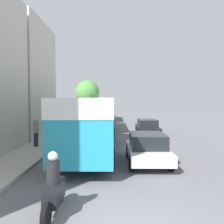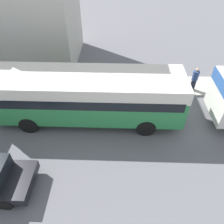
{
  "view_description": "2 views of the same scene",
  "coord_description": "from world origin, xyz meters",
  "px_view_note": "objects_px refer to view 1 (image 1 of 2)",
  "views": [
    {
      "loc": [
        -0.25,
        -5.16,
        3.06
      ],
      "look_at": [
        -0.57,
        22.67,
        1.81
      ],
      "focal_mm": 40.0,
      "sensor_mm": 36.0,
      "label": 1
    },
    {
      "loc": [
        7.4,
        23.24,
        8.68
      ],
      "look_at": [
        0.02,
        22.99,
        2.09
      ],
      "focal_mm": 35.0,
      "sensor_mm": 36.0,
      "label": 2
    }
  ],
  "objects_px": {
    "bus_following": "(101,112)",
    "car_crossing": "(147,126)",
    "car_far_curb": "(147,148)",
    "bus_lead": "(92,118)",
    "motorcycle_behind_lead": "(54,189)",
    "bus_third_in_line": "(105,109)",
    "pedestrian_walking_away": "(82,117)",
    "pedestrian_near_curb": "(36,132)"
  },
  "relations": [
    {
      "from": "bus_third_in_line",
      "to": "car_far_curb",
      "type": "relative_size",
      "value": 2.62
    },
    {
      "from": "motorcycle_behind_lead",
      "to": "car_crossing",
      "type": "height_order",
      "value": "motorcycle_behind_lead"
    },
    {
      "from": "bus_following",
      "to": "car_far_curb",
      "type": "bearing_deg",
      "value": -77.9
    },
    {
      "from": "motorcycle_behind_lead",
      "to": "pedestrian_near_curb",
      "type": "distance_m",
      "value": 9.81
    },
    {
      "from": "car_crossing",
      "to": "pedestrian_near_curb",
      "type": "height_order",
      "value": "pedestrian_near_curb"
    },
    {
      "from": "bus_third_in_line",
      "to": "pedestrian_near_curb",
      "type": "height_order",
      "value": "bus_third_in_line"
    },
    {
      "from": "car_far_curb",
      "to": "pedestrian_near_curb",
      "type": "relative_size",
      "value": 2.4
    },
    {
      "from": "car_far_curb",
      "to": "bus_following",
      "type": "bearing_deg",
      "value": 102.1
    },
    {
      "from": "bus_lead",
      "to": "motorcycle_behind_lead",
      "type": "xyz_separation_m",
      "value": [
        -0.31,
        -8.0,
        -1.37
      ]
    },
    {
      "from": "bus_lead",
      "to": "car_crossing",
      "type": "relative_size",
      "value": 2.5
    },
    {
      "from": "pedestrian_near_curb",
      "to": "pedestrian_walking_away",
      "type": "distance_m",
      "value": 17.56
    },
    {
      "from": "bus_third_in_line",
      "to": "car_crossing",
      "type": "relative_size",
      "value": 2.52
    },
    {
      "from": "bus_lead",
      "to": "car_far_curb",
      "type": "height_order",
      "value": "bus_lead"
    },
    {
      "from": "bus_lead",
      "to": "motorcycle_behind_lead",
      "type": "distance_m",
      "value": 8.12
    },
    {
      "from": "motorcycle_behind_lead",
      "to": "car_far_curb",
      "type": "relative_size",
      "value": 0.51
    },
    {
      "from": "bus_following",
      "to": "motorcycle_behind_lead",
      "type": "xyz_separation_m",
      "value": [
        -0.09,
        -20.26,
        -1.16
      ]
    },
    {
      "from": "car_far_curb",
      "to": "motorcycle_behind_lead",
      "type": "bearing_deg",
      "value": -120.04
    },
    {
      "from": "motorcycle_behind_lead",
      "to": "pedestrian_near_curb",
      "type": "bearing_deg",
      "value": 110.3
    },
    {
      "from": "bus_lead",
      "to": "bus_third_in_line",
      "type": "relative_size",
      "value": 0.99
    },
    {
      "from": "bus_third_in_line",
      "to": "motorcycle_behind_lead",
      "type": "xyz_separation_m",
      "value": [
        -0.05,
        -32.7,
        -1.16
      ]
    },
    {
      "from": "motorcycle_behind_lead",
      "to": "pedestrian_near_curb",
      "type": "xyz_separation_m",
      "value": [
        -3.4,
        9.19,
        0.41
      ]
    },
    {
      "from": "bus_lead",
      "to": "car_far_curb",
      "type": "distance_m",
      "value": 4.0
    },
    {
      "from": "pedestrian_near_curb",
      "to": "bus_lead",
      "type": "bearing_deg",
      "value": -17.83
    },
    {
      "from": "car_crossing",
      "to": "motorcycle_behind_lead",
      "type": "bearing_deg",
      "value": 74.03
    },
    {
      "from": "bus_lead",
      "to": "car_crossing",
      "type": "height_order",
      "value": "bus_lead"
    },
    {
      "from": "bus_third_in_line",
      "to": "motorcycle_behind_lead",
      "type": "relative_size",
      "value": 5.13
    },
    {
      "from": "bus_following",
      "to": "motorcycle_behind_lead",
      "type": "relative_size",
      "value": 4.47
    },
    {
      "from": "pedestrian_near_curb",
      "to": "car_far_curb",
      "type": "bearing_deg",
      "value": -28.45
    },
    {
      "from": "pedestrian_near_curb",
      "to": "pedestrian_walking_away",
      "type": "relative_size",
      "value": 1.15
    },
    {
      "from": "bus_third_in_line",
      "to": "car_crossing",
      "type": "distance_m",
      "value": 17.23
    },
    {
      "from": "bus_following",
      "to": "car_crossing",
      "type": "relative_size",
      "value": 2.2
    },
    {
      "from": "bus_lead",
      "to": "motorcycle_behind_lead",
      "type": "relative_size",
      "value": 5.08
    },
    {
      "from": "motorcycle_behind_lead",
      "to": "pedestrian_near_curb",
      "type": "height_order",
      "value": "pedestrian_near_curb"
    },
    {
      "from": "pedestrian_walking_away",
      "to": "car_far_curb",
      "type": "bearing_deg",
      "value": -74.28
    },
    {
      "from": "car_crossing",
      "to": "pedestrian_near_curb",
      "type": "relative_size",
      "value": 2.5
    },
    {
      "from": "bus_lead",
      "to": "car_crossing",
      "type": "bearing_deg",
      "value": 62.09
    },
    {
      "from": "bus_third_in_line",
      "to": "car_crossing",
      "type": "bearing_deg",
      "value": -74.61
    },
    {
      "from": "bus_following",
      "to": "car_crossing",
      "type": "distance_m",
      "value": 6.22
    },
    {
      "from": "motorcycle_behind_lead",
      "to": "car_crossing",
      "type": "relative_size",
      "value": 0.49
    },
    {
      "from": "bus_lead",
      "to": "bus_third_in_line",
      "type": "xyz_separation_m",
      "value": [
        -0.25,
        24.71,
        -0.21
      ]
    },
    {
      "from": "motorcycle_behind_lead",
      "to": "pedestrian_walking_away",
      "type": "height_order",
      "value": "pedestrian_walking_away"
    },
    {
      "from": "pedestrian_near_curb",
      "to": "motorcycle_behind_lead",
      "type": "bearing_deg",
      "value": -69.7
    }
  ]
}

